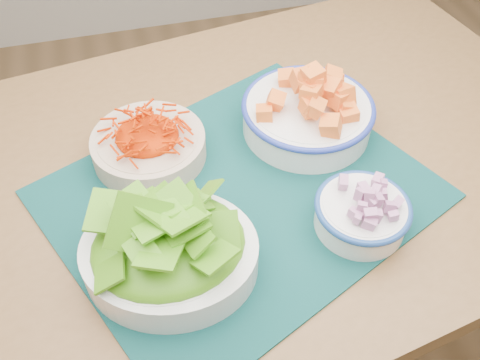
% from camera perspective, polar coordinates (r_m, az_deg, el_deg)
% --- Properties ---
extents(table, '(1.28, 0.96, 0.75)m').
position_cam_1_polar(table, '(0.97, 1.73, -1.60)').
color(table, brown).
rests_on(table, ground).
extents(placemat, '(0.68, 0.63, 0.00)m').
position_cam_1_polar(placemat, '(0.83, 0.00, -1.49)').
color(placemat, '#052827').
rests_on(placemat, table).
extents(carrot_bowl, '(0.24, 0.24, 0.07)m').
position_cam_1_polar(carrot_bowl, '(0.88, -9.78, 4.11)').
color(carrot_bowl, '#C8AF95').
rests_on(carrot_bowl, placemat).
extents(squash_bowl, '(0.22, 0.22, 0.10)m').
position_cam_1_polar(squash_bowl, '(0.91, 7.29, 7.73)').
color(squash_bowl, silver).
rests_on(squash_bowl, placemat).
extents(lettuce_bowl, '(0.28, 0.26, 0.12)m').
position_cam_1_polar(lettuce_bowl, '(0.71, -7.65, -6.78)').
color(lettuce_bowl, white).
rests_on(lettuce_bowl, placemat).
extents(onion_bowl, '(0.15, 0.15, 0.07)m').
position_cam_1_polar(onion_bowl, '(0.78, 12.92, -3.13)').
color(onion_bowl, white).
rests_on(onion_bowl, placemat).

